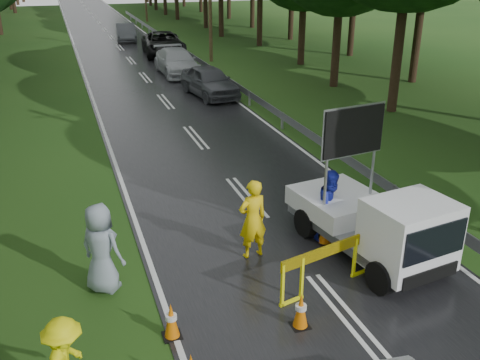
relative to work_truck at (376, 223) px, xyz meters
name	(u,v)px	position (x,y,z in m)	size (l,w,h in m)	color
ground	(346,316)	(-1.72, -1.80, -0.92)	(160.00, 160.00, 0.00)	#193F12
road	(131,61)	(-1.72, 28.20, -0.91)	(7.00, 140.00, 0.02)	black
guardrail	(184,51)	(1.98, 27.87, -0.37)	(0.12, 60.06, 0.70)	gray
work_truck	(376,223)	(0.00, 0.00, 0.00)	(2.46, 4.48, 3.40)	gray
barrier	(330,255)	(-1.61, -0.80, -0.11)	(2.51, 0.69, 1.07)	#EFF00D
officer	(253,219)	(-2.69, 0.98, 0.06)	(0.71, 0.47, 1.95)	yellow
civilian	(331,205)	(-0.53, 1.20, -0.01)	(0.89, 0.69, 1.83)	#1924A5
bystander_right	(101,248)	(-6.15, 0.70, 0.07)	(0.97, 0.63, 1.99)	gray
queue_car_first	(209,81)	(0.68, 16.63, -0.16)	(1.80, 4.48, 1.53)	#42444A
queue_car_second	(177,62)	(0.31, 22.63, -0.17)	(2.10, 5.16, 1.50)	#A7AAAF
queue_car_third	(163,44)	(0.88, 29.60, -0.10)	(2.74, 5.93, 1.65)	black
queue_car_fourth	(126,32)	(-0.72, 37.74, -0.20)	(1.52, 4.37, 1.44)	#46494E
cone_center	(301,311)	(-2.72, -1.80, -0.56)	(0.35, 0.35, 0.75)	black
cone_far	(325,229)	(-0.77, 1.00, -0.55)	(0.36, 0.36, 0.77)	black
cone_left_mid	(171,321)	(-5.12, -1.30, -0.56)	(0.35, 0.35, 0.74)	black
cone_right	(399,206)	(1.78, 1.62, -0.59)	(0.33, 0.33, 0.69)	black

